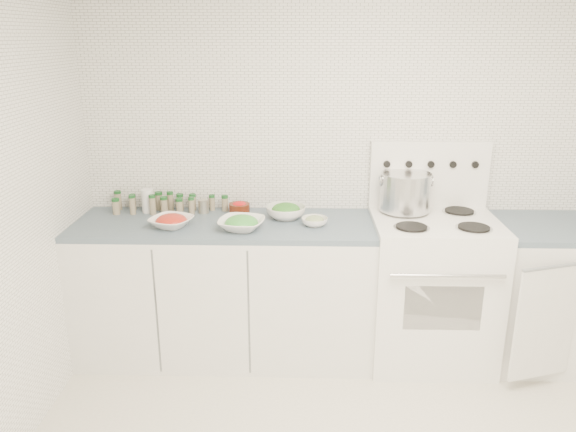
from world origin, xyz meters
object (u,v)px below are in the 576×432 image
object	(u,v)px
bowl_tomato	(171,221)
stove	(430,284)
stock_pot	(405,190)
bowl_snowpea	(242,223)

from	to	relation	value
bowl_tomato	stove	bearing A→B (deg)	3.23
stove	stock_pot	distance (m)	0.62
stock_pot	bowl_snowpea	size ratio (longest dim) A/B	1.06
stock_pot	bowl_snowpea	xyz separation A→B (m)	(-1.01, -0.27, -0.14)
stock_pot	bowl_tomato	world-z (taller)	stock_pot
stove	bowl_snowpea	xyz separation A→B (m)	(-1.18, -0.13, 0.44)
stove	stock_pot	bearing A→B (deg)	139.73
bowl_snowpea	bowl_tomato	bearing A→B (deg)	175.17
stock_pot	bowl_tomato	distance (m)	1.46
stove	bowl_tomato	world-z (taller)	stove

